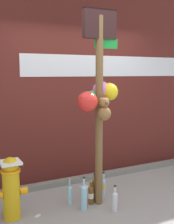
{
  "coord_description": "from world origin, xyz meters",
  "views": [
    {
      "loc": [
        -1.91,
        -2.79,
        1.74
      ],
      "look_at": [
        -0.34,
        0.37,
        1.25
      ],
      "focal_mm": 45.5,
      "sensor_mm": 36.0,
      "label": 1
    }
  ],
  "objects": [
    {
      "name": "litter_3",
      "position": [
        -0.09,
        0.95,
        0.0
      ],
      "size": [
        0.14,
        0.14,
        0.01
      ],
      "primitive_type": "cube",
      "rotation": [
        0.0,
        0.0,
        1.83
      ],
      "color": "silver",
      "rests_on": "ground_plane"
    },
    {
      "name": "curb_strip",
      "position": [
        0.0,
        1.17,
        0.04
      ],
      "size": [
        8.0,
        0.12,
        0.08
      ],
      "primitive_type": "cube",
      "color": "slate",
      "rests_on": "ground_plane"
    },
    {
      "name": "litter_1",
      "position": [
        -1.0,
        0.4,
        0.0
      ],
      "size": [
        0.09,
        0.08,
        0.01
      ],
      "primitive_type": "cube",
      "rotation": [
        0.0,
        0.0,
        0.59
      ],
      "color": "silver",
      "rests_on": "ground_plane"
    },
    {
      "name": "building_wall",
      "position": [
        0.0,
        1.53,
        2.0
      ],
      "size": [
        10.0,
        0.21,
        4.0
      ],
      "color": "#561E19",
      "rests_on": "ground_plane"
    },
    {
      "name": "ground_plane",
      "position": [
        0.0,
        0.0,
        0.0
      ],
      "size": [
        14.0,
        14.0,
        0.0
      ],
      "primitive_type": "plane",
      "color": "gray"
    },
    {
      "name": "bottle_2",
      "position": [
        -0.43,
        0.29,
        0.17
      ],
      "size": [
        0.08,
        0.08,
        0.43
      ],
      "color": "#93CCE0",
      "rests_on": "ground_plane"
    },
    {
      "name": "memorial_post",
      "position": [
        -0.16,
        0.39,
        1.49
      ],
      "size": [
        0.61,
        0.46,
        2.52
      ],
      "color": "brown",
      "rests_on": "ground_plane"
    },
    {
      "name": "bottle_0",
      "position": [
        0.02,
        0.57,
        0.13
      ],
      "size": [
        0.06,
        0.06,
        0.34
      ],
      "color": "#B2DBEA",
      "rests_on": "ground_plane"
    },
    {
      "name": "bottle_1",
      "position": [
        -0.52,
        0.53,
        0.14
      ],
      "size": [
        0.06,
        0.06,
        0.36
      ],
      "color": "#93CCE0",
      "rests_on": "ground_plane"
    },
    {
      "name": "bottle_3",
      "position": [
        -0.18,
        0.47,
        0.16
      ],
      "size": [
        0.07,
        0.07,
        0.38
      ],
      "color": "brown",
      "rests_on": "ground_plane"
    },
    {
      "name": "fire_hydrant",
      "position": [
        -1.29,
        0.49,
        0.4
      ],
      "size": [
        0.38,
        0.25,
        0.76
      ],
      "color": "gold",
      "rests_on": "ground_plane"
    },
    {
      "name": "bottle_5",
      "position": [
        -0.09,
        0.09,
        0.14
      ],
      "size": [
        0.07,
        0.07,
        0.34
      ],
      "color": "silver",
      "rests_on": "ground_plane"
    },
    {
      "name": "bottle_4",
      "position": [
        -0.27,
        0.4,
        0.13
      ],
      "size": [
        0.07,
        0.07,
        0.32
      ],
      "color": "brown",
      "rests_on": "ground_plane"
    }
  ]
}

